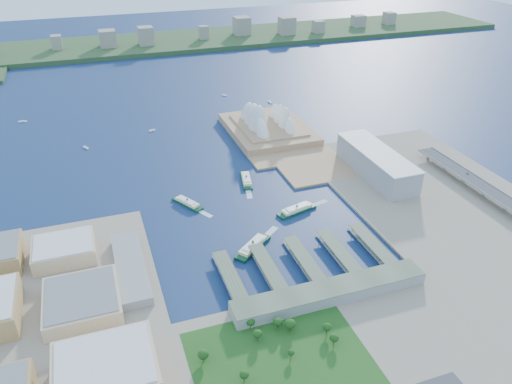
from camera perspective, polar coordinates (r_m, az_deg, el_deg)
name	(u,v)px	position (r m, az deg, el deg)	size (l,w,h in m)	color
ground	(268,230)	(601.49, 1.34, -4.37)	(3000.00, 3000.00, 0.00)	#0F2548
west_land	(45,344)	(497.60, -23.02, -15.65)	(220.00, 390.00, 3.00)	gray
south_land	(353,358)	(457.35, 11.05, -18.15)	(720.00, 180.00, 3.00)	gray
east_land	(460,215)	(677.92, 22.31, -2.42)	(240.00, 500.00, 3.00)	gray
peninsula	(274,136)	(848.80, 2.02, 6.39)	(135.00, 220.00, 3.00)	#A7805B
far_shore	(146,44)	(1493.83, -12.45, 16.21)	(2200.00, 260.00, 12.00)	#2D4926
opera_house	(268,115)	(853.81, 1.41, 8.75)	(134.00, 180.00, 58.00)	white
toaster_building	(376,163)	(732.60, 13.58, 3.22)	(45.00, 155.00, 35.00)	gray
expressway	(506,205)	(707.22, 26.64, -1.39)	(26.00, 340.00, 11.85)	gray
west_buildings	(42,305)	(514.09, -23.28, -11.77)	(200.00, 280.00, 27.00)	#A18250
ferry_wharves	(304,261)	(547.34, 5.50, -7.82)	(184.00, 90.00, 9.30)	#4B5943
terminal_building	(330,292)	(503.77, 8.47, -11.28)	(200.00, 28.00, 12.00)	gray
park	(280,351)	(442.51, 2.73, -17.72)	(150.00, 110.00, 16.00)	#194714
far_skyline	(146,33)	(1467.34, -12.48, 17.31)	(1900.00, 140.00, 55.00)	gray
ferry_a	(187,202)	(654.90, -7.86, -1.10)	(12.38, 48.63, 9.20)	#0E3A22
ferry_b	(246,179)	(704.10, -1.12, 1.55)	(13.17, 51.72, 9.78)	#0E3A22
ferry_c	(253,245)	(567.19, -0.36, -6.06)	(14.42, 56.63, 10.71)	#0E3A22
ferry_d	(297,208)	(635.61, 4.69, -1.87)	(13.89, 54.55, 10.32)	#0E3A22
boat_a	(86,147)	(852.82, -18.86, 4.85)	(3.36, 13.45, 2.59)	white
boat_b	(152,130)	(891.04, -11.78, 6.92)	(3.84, 10.97, 2.96)	white
boat_c	(270,102)	(1009.46, 1.61, 10.26)	(4.01, 13.77, 3.10)	white
boat_d	(22,121)	(1005.74, -25.13, 7.33)	(3.32, 15.16, 2.56)	white
boat_e	(224,95)	(1051.11, -3.64, 11.00)	(3.63, 11.42, 2.80)	white
car_c	(467,173)	(754.87, 23.01, 1.97)	(1.67, 4.11, 1.19)	slate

